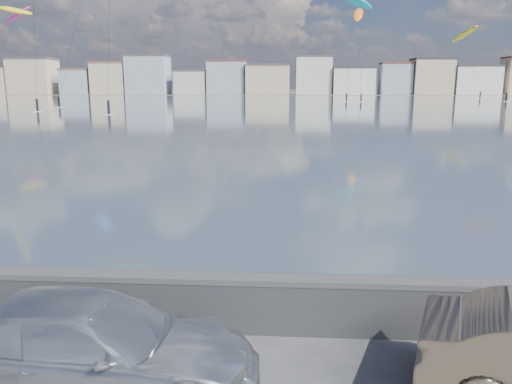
% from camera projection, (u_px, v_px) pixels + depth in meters
% --- Properties ---
extents(bay_water, '(500.00, 177.00, 0.00)m').
position_uv_depth(bay_water, '(280.00, 106.00, 95.35)').
color(bay_water, '#364454').
rests_on(bay_water, ground).
extents(far_shore_strip, '(500.00, 60.00, 0.00)m').
position_uv_depth(far_shore_strip, '(284.00, 94.00, 201.13)').
color(far_shore_strip, '#4C473D').
rests_on(far_shore_strip, ground).
extents(seawall, '(400.00, 0.36, 1.08)m').
position_uv_depth(seawall, '(194.00, 298.00, 8.65)').
color(seawall, '#28282B').
rests_on(seawall, ground).
extents(far_buildings, '(240.79, 13.26, 14.60)m').
position_uv_depth(far_buildings, '(288.00, 78.00, 186.11)').
color(far_buildings, beige).
rests_on(far_buildings, ground).
extents(car_silver, '(4.72, 1.95, 1.37)m').
position_uv_depth(car_silver, '(90.00, 346.00, 6.87)').
color(car_silver, silver).
rests_on(car_silver, ground).
extents(kitesurfer_0, '(10.75, 18.49, 23.98)m').
position_uv_depth(kitesurfer_0, '(17.00, 16.00, 127.84)').
color(kitesurfer_0, '#E5338C').
rests_on(kitesurfer_0, ground).
extents(kitesurfer_3, '(3.99, 15.48, 22.63)m').
position_uv_depth(kitesurfer_3, '(358.00, 16.00, 119.54)').
color(kitesurfer_3, orange).
rests_on(kitesurfer_3, ground).
extents(kitesurfer_9, '(10.34, 16.66, 22.37)m').
position_uv_depth(kitesurfer_9, '(14.00, 11.00, 114.25)').
color(kitesurfer_9, yellow).
rests_on(kitesurfer_9, ground).
extents(kitesurfer_11, '(7.46, 12.45, 20.29)m').
position_uv_depth(kitesurfer_11, '(464.00, 35.00, 142.15)').
color(kitesurfer_11, yellow).
rests_on(kitesurfer_11, ground).
extents(kitesurfer_12, '(10.68, 18.28, 27.70)m').
position_uv_depth(kitesurfer_12, '(354.00, 1.00, 126.42)').
color(kitesurfer_12, '#19BFBF').
rests_on(kitesurfer_12, ground).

